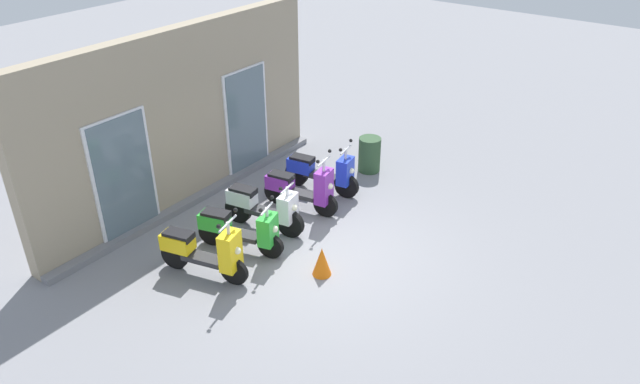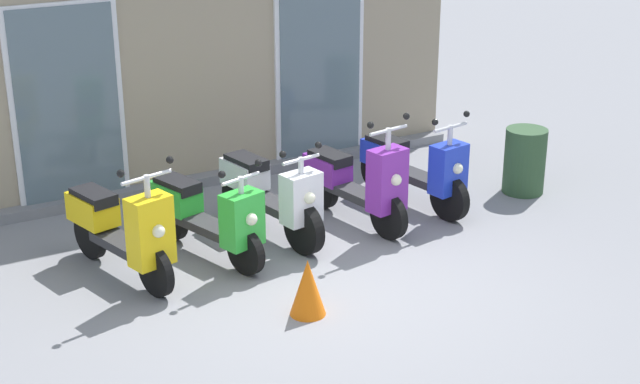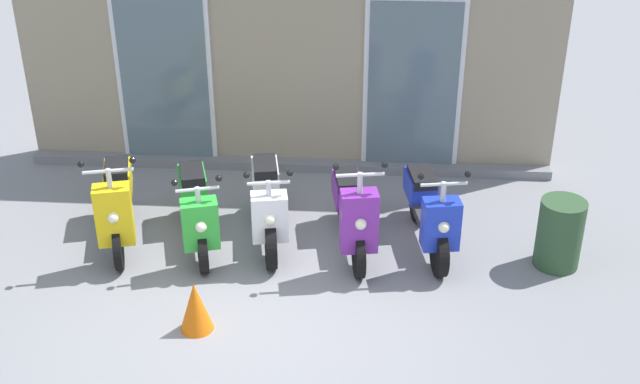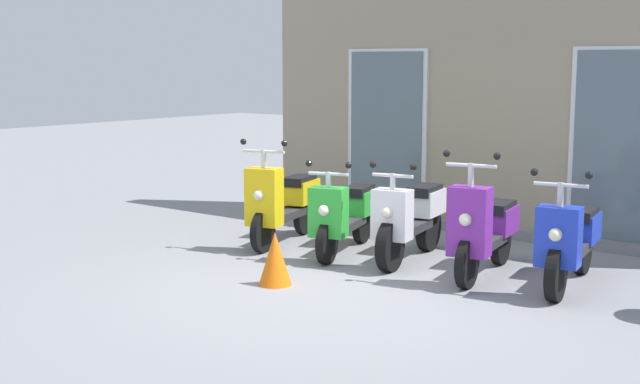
{
  "view_description": "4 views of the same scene",
  "coord_description": "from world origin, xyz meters",
  "px_view_note": "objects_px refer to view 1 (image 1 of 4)",
  "views": [
    {
      "loc": [
        -6.89,
        -4.97,
        6.04
      ],
      "look_at": [
        0.52,
        0.48,
        0.82
      ],
      "focal_mm": 33.25,
      "sensor_mm": 36.0,
      "label": 1
    },
    {
      "loc": [
        -4.03,
        -6.74,
        3.98
      ],
      "look_at": [
        0.3,
        0.93,
        0.57
      ],
      "focal_mm": 52.64,
      "sensor_mm": 36.0,
      "label": 2
    },
    {
      "loc": [
        1.09,
        -6.57,
        4.93
      ],
      "look_at": [
        0.57,
        0.98,
        0.83
      ],
      "focal_mm": 46.31,
      "sensor_mm": 36.0,
      "label": 3
    },
    {
      "loc": [
        4.73,
        -6.41,
        2.13
      ],
      "look_at": [
        -0.6,
        0.47,
        0.8
      ],
      "focal_mm": 48.11,
      "sensor_mm": 36.0,
      "label": 4
    }
  ],
  "objects_px": {
    "scooter_green": "(240,229)",
    "scooter_blue": "(322,171)",
    "scooter_purple": "(302,188)",
    "trash_bin": "(369,154)",
    "scooter_yellow": "(205,250)",
    "traffic_cone": "(322,261)",
    "scooter_white": "(263,207)"
  },
  "relations": [
    {
      "from": "scooter_blue",
      "to": "scooter_green",
      "type": "bearing_deg",
      "value": -177.24
    },
    {
      "from": "traffic_cone",
      "to": "scooter_purple",
      "type": "bearing_deg",
      "value": 46.74
    },
    {
      "from": "scooter_white",
      "to": "scooter_blue",
      "type": "xyz_separation_m",
      "value": [
        1.79,
        -0.01,
        -0.01
      ]
    },
    {
      "from": "scooter_white",
      "to": "trash_bin",
      "type": "xyz_separation_m",
      "value": [
        3.15,
        -0.3,
        -0.08
      ]
    },
    {
      "from": "scooter_white",
      "to": "trash_bin",
      "type": "relative_size",
      "value": 2.12
    },
    {
      "from": "scooter_purple",
      "to": "trash_bin",
      "type": "height_order",
      "value": "scooter_purple"
    },
    {
      "from": "traffic_cone",
      "to": "scooter_white",
      "type": "bearing_deg",
      "value": 73.96
    },
    {
      "from": "scooter_blue",
      "to": "trash_bin",
      "type": "height_order",
      "value": "scooter_blue"
    },
    {
      "from": "scooter_yellow",
      "to": "scooter_purple",
      "type": "bearing_deg",
      "value": 0.64
    },
    {
      "from": "scooter_white",
      "to": "scooter_purple",
      "type": "bearing_deg",
      "value": -9.0
    },
    {
      "from": "scooter_purple",
      "to": "traffic_cone",
      "type": "xyz_separation_m",
      "value": [
        -1.43,
        -1.52,
        -0.23
      ]
    },
    {
      "from": "trash_bin",
      "to": "scooter_green",
      "type": "bearing_deg",
      "value": 177.57
    },
    {
      "from": "scooter_green",
      "to": "traffic_cone",
      "type": "xyz_separation_m",
      "value": [
        0.29,
        -1.54,
        -0.19
      ]
    },
    {
      "from": "traffic_cone",
      "to": "trash_bin",
      "type": "bearing_deg",
      "value": 20.71
    },
    {
      "from": "scooter_green",
      "to": "scooter_purple",
      "type": "relative_size",
      "value": 0.99
    },
    {
      "from": "scooter_green",
      "to": "scooter_blue",
      "type": "bearing_deg",
      "value": 2.76
    },
    {
      "from": "scooter_yellow",
      "to": "scooter_blue",
      "type": "xyz_separation_m",
      "value": [
        3.43,
        0.17,
        -0.06
      ]
    },
    {
      "from": "scooter_yellow",
      "to": "scooter_green",
      "type": "bearing_deg",
      "value": 3.03
    },
    {
      "from": "scooter_white",
      "to": "trash_bin",
      "type": "bearing_deg",
      "value": -5.44
    },
    {
      "from": "scooter_blue",
      "to": "trash_bin",
      "type": "distance_m",
      "value": 1.4
    },
    {
      "from": "scooter_purple",
      "to": "trash_bin",
      "type": "bearing_deg",
      "value": -3.88
    },
    {
      "from": "traffic_cone",
      "to": "scooter_yellow",
      "type": "bearing_deg",
      "value": 127.88
    },
    {
      "from": "scooter_white",
      "to": "traffic_cone",
      "type": "distance_m",
      "value": 1.75
    },
    {
      "from": "scooter_green",
      "to": "trash_bin",
      "type": "relative_size",
      "value": 2.04
    },
    {
      "from": "scooter_white",
      "to": "scooter_green",
      "type": "bearing_deg",
      "value": -170.16
    },
    {
      "from": "scooter_yellow",
      "to": "scooter_purple",
      "type": "distance_m",
      "value": 2.6
    },
    {
      "from": "scooter_white",
      "to": "scooter_yellow",
      "type": "bearing_deg",
      "value": -173.75
    },
    {
      "from": "scooter_yellow",
      "to": "scooter_green",
      "type": "relative_size",
      "value": 1.0
    },
    {
      "from": "scooter_purple",
      "to": "scooter_blue",
      "type": "relative_size",
      "value": 0.96
    },
    {
      "from": "scooter_white",
      "to": "scooter_blue",
      "type": "distance_m",
      "value": 1.79
    },
    {
      "from": "trash_bin",
      "to": "traffic_cone",
      "type": "bearing_deg",
      "value": -159.29
    },
    {
      "from": "scooter_white",
      "to": "scooter_blue",
      "type": "bearing_deg",
      "value": -0.34
    }
  ]
}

